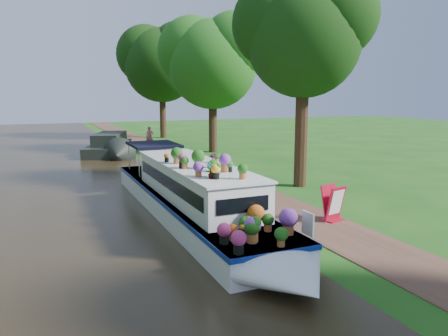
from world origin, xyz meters
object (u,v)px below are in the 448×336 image
Objects in this scene: second_boat at (110,146)px; pedestrian_pink at (150,137)px; sandwich_board at (333,205)px; plant_boat at (195,195)px.

second_boat is 4.25m from pedestrian_pink.
second_boat is 6.86× the size of sandwich_board.
plant_boat is at bearing -69.39° from second_boat.
pedestrian_pink reaches higher than second_boat.
sandwich_board is 0.73× the size of pedestrian_pink.
plant_boat is 11.93× the size of sandwich_board.
pedestrian_pink is at bearing 76.72° from sandwich_board.
second_boat is at bearing -128.89° from pedestrian_pink.
sandwich_board is at bearing -57.18° from second_boat.
second_boat is 19.11m from sandwich_board.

